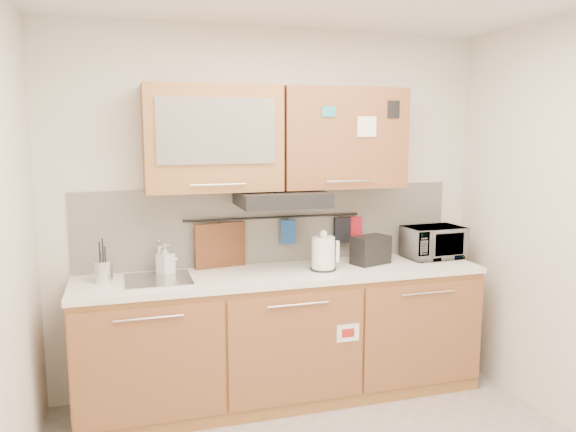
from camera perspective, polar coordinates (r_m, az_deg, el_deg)
wall_back at (r=4.12m, az=-1.60°, el=0.51°), size 3.20×0.00×3.20m
base_cabinet at (r=4.05m, az=-0.39°, el=-12.71°), size 2.80×0.64×0.88m
countertop at (r=3.90m, az=-0.39°, el=-5.93°), size 2.82×0.62×0.04m
backsplash at (r=4.12m, az=-1.55°, el=-0.89°), size 2.80×0.02×0.56m
upper_cabinets at (r=3.90m, az=-1.02°, el=7.89°), size 1.82×0.37×0.70m
range_hood at (r=3.86m, az=-0.65°, el=1.78°), size 0.60×0.46×0.10m
sink at (r=3.77m, az=-13.02°, el=-6.28°), size 0.42×0.40×0.26m
utensil_rail at (r=4.07m, az=-1.42°, el=-0.14°), size 1.30×0.02×0.02m
utensil_crock at (r=3.79m, az=-18.22°, el=-5.34°), size 0.13×0.13×0.28m
kettle at (r=3.92m, az=3.62°, el=-3.88°), size 0.20×0.18×0.28m
toaster at (r=4.14m, az=8.39°, el=-3.40°), size 0.31×0.24×0.21m
microwave at (r=4.43m, az=14.53°, el=-2.59°), size 0.45×0.32×0.24m
soap_bottle at (r=3.89m, az=-12.35°, el=-4.28°), size 0.13×0.13×0.21m
cutting_board at (r=4.02m, az=-6.88°, el=-3.93°), size 0.37×0.09×0.46m
oven_mitt at (r=4.10m, az=-0.01°, el=-1.63°), size 0.11×0.05×0.18m
dark_pouch at (r=4.25m, az=5.53°, el=-1.43°), size 0.12×0.04×0.19m
pot_holder at (r=4.28m, az=6.68°, el=-1.13°), size 0.13×0.05×0.16m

